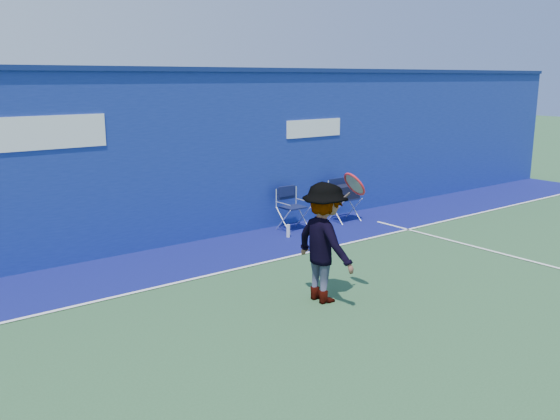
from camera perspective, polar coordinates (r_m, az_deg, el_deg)
ground at (r=6.61m, az=7.79°, el=-13.54°), size 80.00×80.00×0.00m
stadium_wall at (r=10.35m, az=-12.87°, el=4.82°), size 24.00×0.50×3.08m
out_of_bounds_strip at (r=9.71m, az=-9.67°, el=-4.91°), size 24.00×1.80×0.01m
court_lines at (r=7.00m, az=4.23°, el=-11.81°), size 24.00×12.00×0.01m
directors_chair_left at (r=11.50m, az=1.21°, el=-0.56°), size 0.49×0.46×0.83m
directors_chair_right at (r=12.23m, az=6.24°, el=0.59°), size 0.52×0.47×0.87m
water_bottle at (r=10.97m, az=0.80°, el=-2.04°), size 0.07×0.07×0.25m
tennis_player at (r=7.76m, az=4.31°, el=-3.12°), size 0.86×1.05×1.71m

